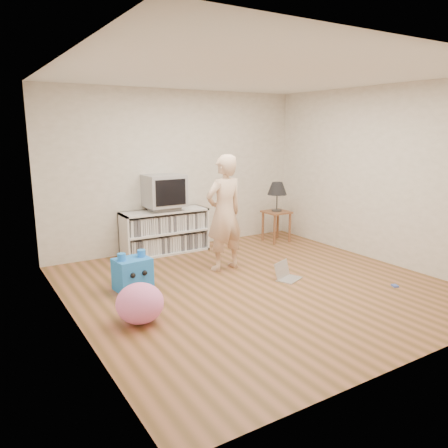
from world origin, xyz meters
TOP-DOWN VIEW (x-y plane):
  - ground at (0.00, 0.00)m, footprint 4.50×4.50m
  - walls at (0.00, 0.00)m, footprint 4.52×4.52m
  - ceiling at (0.00, 0.00)m, footprint 4.50×4.50m
  - media_unit at (-0.36, 2.04)m, footprint 1.40×0.45m
  - dvd_deck at (-0.36, 2.02)m, footprint 0.45×0.35m
  - crt_tv at (-0.36, 2.02)m, footprint 0.60×0.53m
  - side_table at (1.63, 1.65)m, footprint 0.42×0.42m
  - table_lamp at (1.63, 1.65)m, footprint 0.34×0.34m
  - person at (0.00, 0.79)m, footprint 0.63×0.45m
  - laptop at (0.48, -0.01)m, footprint 0.41×0.38m
  - playing_cards at (1.49, -0.97)m, footprint 0.10×0.11m
  - plush_blue at (-1.40, 0.69)m, footprint 0.46×0.40m
  - plush_pink at (-1.67, -0.27)m, footprint 0.60×0.60m

SIDE VIEW (x-z plane):
  - ground at x=0.00m, z-range 0.00..0.00m
  - playing_cards at x=1.49m, z-range 0.00..0.02m
  - laptop at x=0.48m, z-range -0.05..0.18m
  - plush_blue at x=-1.40m, z-range -0.04..0.45m
  - plush_pink at x=-1.67m, z-range 0.00..0.42m
  - media_unit at x=-0.36m, z-range 0.00..0.70m
  - side_table at x=1.63m, z-range 0.14..0.69m
  - dvd_deck at x=-0.36m, z-range 0.70..0.77m
  - person at x=0.00m, z-range 0.00..1.64m
  - table_lamp at x=1.63m, z-range 0.68..1.20m
  - crt_tv at x=-0.36m, z-range 0.77..1.27m
  - walls at x=0.00m, z-range 0.00..2.60m
  - ceiling at x=0.00m, z-range 2.60..2.60m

